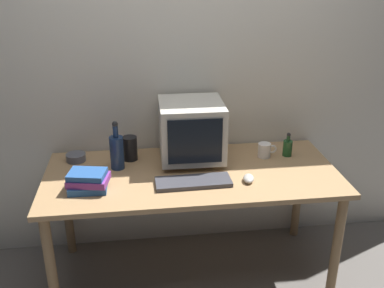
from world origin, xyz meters
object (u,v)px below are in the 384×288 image
(computer_mouse, at_px, (249,178))
(mug, at_px, (265,150))
(crt_monitor, at_px, (191,131))
(bottle_tall, at_px, (117,151))
(metal_canister, at_px, (130,148))
(keyboard, at_px, (193,182))
(cd_spindle, at_px, (76,157))
(book_stack, at_px, (88,181))
(bottle_short, at_px, (288,147))

(computer_mouse, xyz_separation_m, mug, (0.18, 0.31, 0.03))
(crt_monitor, distance_m, mug, 0.49)
(computer_mouse, bearing_deg, bottle_tall, 173.35)
(metal_canister, bearing_deg, keyboard, -46.71)
(cd_spindle, distance_m, metal_canister, 0.34)
(computer_mouse, bearing_deg, keyboard, -168.57)
(book_stack, bearing_deg, bottle_tall, 58.48)
(book_stack, bearing_deg, cd_spindle, 105.73)
(crt_monitor, relative_size, bottle_tall, 1.32)
(keyboard, xyz_separation_m, book_stack, (-0.57, 0.01, 0.04))
(keyboard, height_order, computer_mouse, computer_mouse)
(bottle_tall, distance_m, book_stack, 0.30)
(bottle_short, relative_size, cd_spindle, 1.29)
(computer_mouse, distance_m, mug, 0.36)
(bottle_tall, height_order, cd_spindle, bottle_tall)
(crt_monitor, bearing_deg, keyboard, -95.24)
(bottle_short, bearing_deg, computer_mouse, -136.63)
(keyboard, distance_m, cd_spindle, 0.79)
(keyboard, distance_m, bottle_short, 0.71)
(crt_monitor, relative_size, mug, 3.27)
(keyboard, height_order, mug, mug)
(computer_mouse, distance_m, metal_canister, 0.76)
(metal_canister, bearing_deg, crt_monitor, -7.45)
(metal_canister, bearing_deg, book_stack, -122.12)
(bottle_short, bearing_deg, keyboard, -154.88)
(keyboard, bearing_deg, mug, 30.04)
(metal_canister, bearing_deg, mug, -4.69)
(crt_monitor, xyz_separation_m, bottle_short, (0.61, -0.02, -0.14))
(bottle_tall, bearing_deg, computer_mouse, -19.83)
(bottle_short, xyz_separation_m, mug, (-0.15, -0.00, -0.01))
(keyboard, height_order, book_stack, book_stack)
(bottle_tall, height_order, book_stack, bottle_tall)
(crt_monitor, distance_m, bottle_tall, 0.46)
(bottle_tall, distance_m, bottle_short, 1.06)
(mug, distance_m, cd_spindle, 1.18)
(bottle_tall, height_order, bottle_short, bottle_tall)
(bottle_short, bearing_deg, mug, -179.87)
(book_stack, relative_size, cd_spindle, 1.96)
(cd_spindle, bearing_deg, bottle_tall, -27.92)
(crt_monitor, distance_m, cd_spindle, 0.73)
(bottle_tall, bearing_deg, mug, 2.79)
(mug, bearing_deg, computer_mouse, -120.22)
(crt_monitor, distance_m, computer_mouse, 0.47)
(crt_monitor, height_order, mug, crt_monitor)
(bottle_tall, relative_size, metal_canister, 1.98)
(book_stack, height_order, mug, book_stack)
(computer_mouse, distance_m, cd_spindle, 1.07)
(bottle_short, distance_m, cd_spindle, 1.32)
(crt_monitor, bearing_deg, bottle_short, -1.81)
(bottle_short, bearing_deg, crt_monitor, 178.19)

